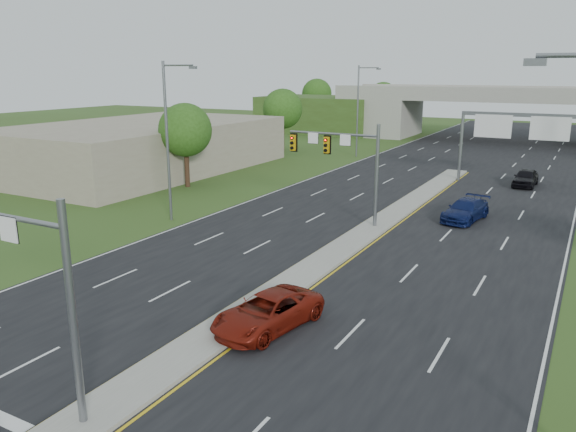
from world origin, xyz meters
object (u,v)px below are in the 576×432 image
(sign_gantry, at_px, (524,129))
(car_far_a, at_px, (268,312))
(signal_mast_far, at_px, (345,157))
(car_far_b, at_px, (466,210))
(car_far_c, at_px, (526,178))
(signal_mast_near, at_px, (14,266))
(overpass, at_px, (504,118))

(sign_gantry, height_order, car_far_a, sign_gantry)
(signal_mast_far, distance_m, car_far_b, 9.66)
(car_far_c, bearing_deg, sign_gantry, -156.31)
(signal_mast_near, bearing_deg, car_far_b, 76.48)
(sign_gantry, height_order, car_far_b, sign_gantry)
(signal_mast_far, height_order, overpass, overpass)
(signal_mast_far, xyz_separation_m, overpass, (2.26, 55.07, -1.17))
(car_far_a, height_order, car_far_b, car_far_b)
(signal_mast_near, height_order, car_far_b, signal_mast_near)
(overpass, height_order, car_far_a, overpass)
(car_far_c, bearing_deg, overpass, 103.50)
(signal_mast_far, xyz_separation_m, car_far_c, (9.48, 20.21, -3.91))
(car_far_b, xyz_separation_m, car_far_c, (2.26, 15.17, 0.05))
(signal_mast_near, relative_size, car_far_c, 1.50)
(car_far_a, bearing_deg, signal_mast_near, -103.42)
(sign_gantry, xyz_separation_m, car_far_b, (-1.72, -14.95, -4.47))
(car_far_a, relative_size, car_far_b, 1.01)
(overpass, bearing_deg, car_far_c, -78.31)
(signal_mast_near, relative_size, sign_gantry, 0.60)
(car_far_a, xyz_separation_m, car_far_b, (3.46, 21.66, 0.03))
(signal_mast_near, xyz_separation_m, car_far_c, (9.48, 45.21, -3.91))
(signal_mast_far, relative_size, sign_gantry, 0.60)
(signal_mast_far, height_order, car_far_c, signal_mast_far)
(signal_mast_near, xyz_separation_m, car_far_b, (7.22, 30.04, -3.96))
(signal_mast_near, bearing_deg, car_far_a, 65.83)
(sign_gantry, bearing_deg, car_far_c, 21.89)
(signal_mast_near, xyz_separation_m, car_far_a, (3.76, 8.39, -3.98))
(signal_mast_near, xyz_separation_m, signal_mast_far, (0.00, 25.00, 0.00))
(sign_gantry, bearing_deg, overpass, 100.79)
(car_far_a, relative_size, car_far_c, 1.11)
(signal_mast_far, xyz_separation_m, sign_gantry, (8.95, 19.99, 0.51))
(sign_gantry, relative_size, car_far_c, 2.48)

